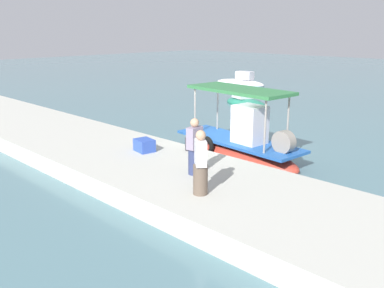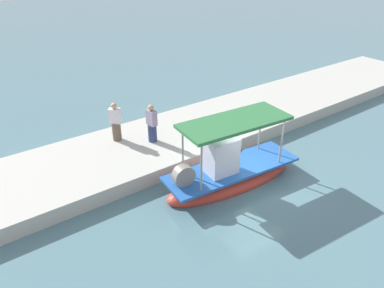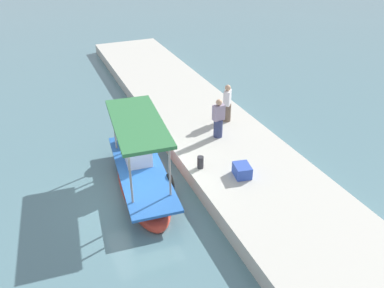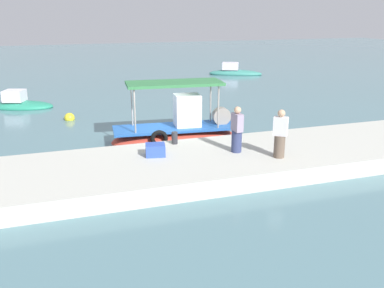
% 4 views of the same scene
% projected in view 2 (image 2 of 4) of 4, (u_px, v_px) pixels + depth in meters
% --- Properties ---
extents(ground_plane, '(120.00, 120.00, 0.00)m').
position_uv_depth(ground_plane, '(248.00, 180.00, 14.25)').
color(ground_plane, slate).
extents(dock_quay, '(36.00, 4.48, 0.61)m').
position_uv_depth(dock_quay, '(188.00, 134.00, 17.03)').
color(dock_quay, beige).
rests_on(dock_quay, ground_plane).
extents(main_fishing_boat, '(5.73, 2.14, 3.04)m').
position_uv_depth(main_fishing_boat, '(230.00, 172.00, 13.83)').
color(main_fishing_boat, '#C13B2C').
rests_on(main_fishing_boat, ground_plane).
extents(fisherman_near_bollard, '(0.41, 0.51, 1.71)m').
position_uv_depth(fisherman_near_bollard, '(152.00, 125.00, 15.44)').
color(fisherman_near_bollard, navy).
rests_on(fisherman_near_bollard, dock_quay).
extents(fisherman_by_crate, '(0.55, 0.54, 1.73)m').
position_uv_depth(fisherman_by_crate, '(116.00, 123.00, 15.55)').
color(fisherman_by_crate, brown).
rests_on(fisherman_by_crate, dock_quay).
extents(mooring_bollard, '(0.24, 0.24, 0.47)m').
position_uv_depth(mooring_bollard, '(211.00, 139.00, 15.50)').
color(mooring_bollard, '#2D2D33').
rests_on(mooring_bollard, dock_quay).
extents(cargo_crate, '(0.77, 0.66, 0.44)m').
position_uv_depth(cargo_crate, '(213.00, 123.00, 16.87)').
color(cargo_crate, '#3050B4').
rests_on(cargo_crate, dock_quay).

